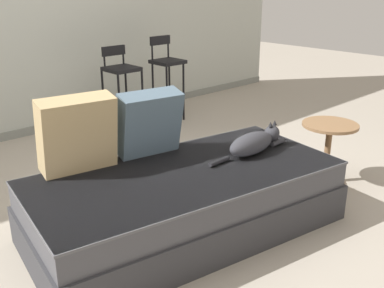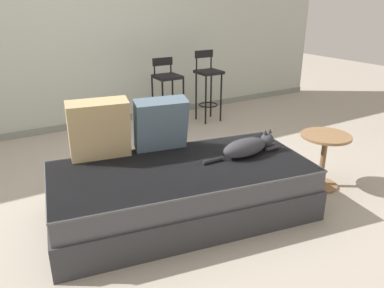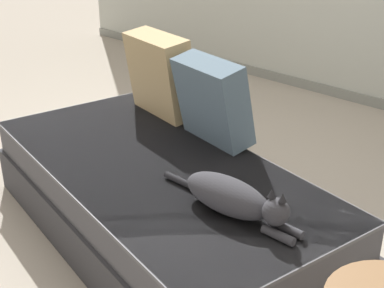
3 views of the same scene
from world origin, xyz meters
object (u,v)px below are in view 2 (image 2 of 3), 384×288
object	(u,v)px
cat	(248,147)
bar_stool_near_window	(167,88)
couch	(182,190)
side_table	(324,153)
bar_stool_by_doorway	(208,80)
throw_pillow_middle	(161,124)
throw_pillow_corner	(99,129)

from	to	relation	value
cat	bar_stool_near_window	size ratio (longest dim) A/B	0.81
couch	side_table	bearing A→B (deg)	-9.87
bar_stool_by_doorway	side_table	xyz separation A→B (m)	(-0.21, -2.25, -0.24)
couch	throw_pillow_middle	bearing A→B (deg)	87.59
throw_pillow_middle	couch	bearing A→B (deg)	-92.41
throw_pillow_middle	cat	bearing A→B (deg)	-40.87
couch	bar_stool_near_window	xyz separation A→B (m)	(0.91, 2.01, 0.33)
throw_pillow_corner	couch	bearing A→B (deg)	-44.64
couch	cat	bearing A→B (deg)	-8.96
cat	throw_pillow_corner	bearing A→B (deg)	151.73
throw_pillow_corner	cat	bearing A→B (deg)	-28.27
side_table	cat	bearing A→B (deg)	169.46
bar_stool_near_window	throw_pillow_corner	bearing A→B (deg)	-132.23
throw_pillow_middle	bar_stool_by_doorway	distance (m)	2.24
throw_pillow_middle	bar_stool_near_window	world-z (taller)	bar_stool_near_window
bar_stool_near_window	side_table	distance (m)	2.30
cat	bar_stool_near_window	xyz separation A→B (m)	(0.34, 2.10, 0.04)
side_table	couch	bearing A→B (deg)	170.13
bar_stool_by_doorway	cat	bearing A→B (deg)	-115.01
couch	cat	size ratio (longest dim) A/B	2.92
cat	bar_stool_by_doorway	xyz separation A→B (m)	(0.98, 2.11, 0.07)
throw_pillow_corner	bar_stool_by_doorway	bearing A→B (deg)	37.07
bar_stool_by_doorway	side_table	distance (m)	2.27
couch	bar_stool_by_doorway	size ratio (longest dim) A/B	2.22
bar_stool_near_window	side_table	world-z (taller)	bar_stool_near_window
bar_stool_by_doorway	side_table	size ratio (longest dim) A/B	1.91
cat	side_table	distance (m)	0.80
cat	side_table	size ratio (longest dim) A/B	1.46
couch	bar_stool_near_window	bearing A→B (deg)	65.63
throw_pillow_corner	throw_pillow_middle	bearing A→B (deg)	-9.87
throw_pillow_middle	side_table	distance (m)	1.50
cat	side_table	xyz separation A→B (m)	(0.77, -0.14, -0.17)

